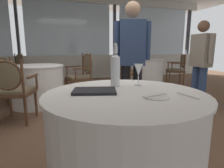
{
  "coord_description": "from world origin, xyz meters",
  "views": [
    {
      "loc": [
        -0.55,
        -2.7,
        1.08
      ],
      "look_at": [
        -0.16,
        -1.45,
        0.83
      ],
      "focal_mm": 29.66,
      "sensor_mm": 36.0,
      "label": 1
    }
  ],
  "objects_px": {
    "dining_chair_0_2": "(126,69)",
    "dining_chair_2_2": "(82,72)",
    "water_bottle": "(115,69)",
    "dining_chair_2_1": "(13,87)",
    "wine_glass": "(138,70)",
    "dining_chair_2_0": "(6,75)",
    "diner_person_0": "(201,60)",
    "menu_book": "(95,91)",
    "dining_chair_1_2": "(16,67)",
    "diner_person_1": "(132,55)",
    "dining_chair_0_1": "(127,64)",
    "dining_chair_0_0": "(178,67)",
    "side_plate": "(156,97)"
  },
  "relations": [
    {
      "from": "side_plate",
      "to": "dining_chair_2_0",
      "type": "bearing_deg",
      "value": 115.61
    },
    {
      "from": "water_bottle",
      "to": "menu_book",
      "type": "relative_size",
      "value": 1.16
    },
    {
      "from": "side_plate",
      "to": "dining_chair_2_1",
      "type": "xyz_separation_m",
      "value": [
        -1.21,
        1.84,
        -0.22
      ]
    },
    {
      "from": "wine_glass",
      "to": "diner_person_0",
      "type": "relative_size",
      "value": 0.12
    },
    {
      "from": "dining_chair_0_1",
      "to": "dining_chair_0_2",
      "type": "relative_size",
      "value": 0.97
    },
    {
      "from": "wine_glass",
      "to": "dining_chair_1_2",
      "type": "relative_size",
      "value": 0.2
    },
    {
      "from": "dining_chair_0_2",
      "to": "dining_chair_2_2",
      "type": "xyz_separation_m",
      "value": [
        -1.17,
        -0.38,
        0.01
      ]
    },
    {
      "from": "dining_chair_2_0",
      "to": "dining_chair_2_2",
      "type": "xyz_separation_m",
      "value": [
        1.58,
        -0.41,
        0.05
      ]
    },
    {
      "from": "menu_book",
      "to": "dining_chair_1_2",
      "type": "height_order",
      "value": "dining_chair_1_2"
    },
    {
      "from": "dining_chair_1_2",
      "to": "diner_person_0",
      "type": "relative_size",
      "value": 0.6
    },
    {
      "from": "side_plate",
      "to": "dining_chair_1_2",
      "type": "relative_size",
      "value": 0.18
    },
    {
      "from": "wine_glass",
      "to": "dining_chair_1_2",
      "type": "xyz_separation_m",
      "value": [
        -1.78,
        4.6,
        -0.36
      ]
    },
    {
      "from": "dining_chair_0_1",
      "to": "diner_person_0",
      "type": "height_order",
      "value": "diner_person_0"
    },
    {
      "from": "side_plate",
      "to": "diner_person_0",
      "type": "distance_m",
      "value": 2.52
    },
    {
      "from": "wine_glass",
      "to": "dining_chair_2_1",
      "type": "distance_m",
      "value": 1.95
    },
    {
      "from": "dining_chair_0_2",
      "to": "menu_book",
      "type": "bearing_deg",
      "value": -152.64
    },
    {
      "from": "wine_glass",
      "to": "diner_person_0",
      "type": "height_order",
      "value": "diner_person_0"
    },
    {
      "from": "dining_chair_0_2",
      "to": "dining_chair_2_1",
      "type": "relative_size",
      "value": 1.02
    },
    {
      "from": "dining_chair_2_1",
      "to": "diner_person_1",
      "type": "height_order",
      "value": "diner_person_1"
    },
    {
      "from": "dining_chair_2_0",
      "to": "dining_chair_0_2",
      "type": "bearing_deg",
      "value": 44.1
    },
    {
      "from": "wine_glass",
      "to": "dining_chair_2_0",
      "type": "xyz_separation_m",
      "value": [
        -1.7,
        3.01,
        -0.37
      ]
    },
    {
      "from": "diner_person_0",
      "to": "side_plate",
      "type": "bearing_deg",
      "value": 40.98
    },
    {
      "from": "dining_chair_0_1",
      "to": "dining_chair_2_2",
      "type": "xyz_separation_m",
      "value": [
        -1.85,
        -2.02,
        0.02
      ]
    },
    {
      "from": "dining_chair_0_1",
      "to": "dining_chair_2_2",
      "type": "bearing_deg",
      "value": -50.0
    },
    {
      "from": "dining_chair_0_0",
      "to": "dining_chair_2_2",
      "type": "distance_m",
      "value": 3.0
    },
    {
      "from": "dining_chair_2_0",
      "to": "diner_person_1",
      "type": "relative_size",
      "value": 0.52
    },
    {
      "from": "water_bottle",
      "to": "dining_chair_0_0",
      "type": "bearing_deg",
      "value": 46.39
    },
    {
      "from": "water_bottle",
      "to": "dining_chair_2_2",
      "type": "height_order",
      "value": "water_bottle"
    },
    {
      "from": "menu_book",
      "to": "diner_person_1",
      "type": "relative_size",
      "value": 0.18
    },
    {
      "from": "wine_glass",
      "to": "menu_book",
      "type": "xyz_separation_m",
      "value": [
        -0.41,
        -0.14,
        -0.12
      ]
    },
    {
      "from": "dining_chair_0_0",
      "to": "dining_chair_0_1",
      "type": "height_order",
      "value": "dining_chair_0_1"
    },
    {
      "from": "wine_glass",
      "to": "diner_person_1",
      "type": "xyz_separation_m",
      "value": [
        0.39,
        1.06,
        0.08
      ]
    },
    {
      "from": "dining_chair_2_0",
      "to": "dining_chair_2_1",
      "type": "bearing_deg",
      "value": -30.05
    },
    {
      "from": "dining_chair_0_1",
      "to": "diner_person_0",
      "type": "distance_m",
      "value": 3.36
    },
    {
      "from": "dining_chair_0_2",
      "to": "dining_chair_1_2",
      "type": "relative_size",
      "value": 1.02
    },
    {
      "from": "diner_person_0",
      "to": "water_bottle",
      "type": "bearing_deg",
      "value": 30.52
    },
    {
      "from": "dining_chair_0_0",
      "to": "diner_person_1",
      "type": "bearing_deg",
      "value": 64.16
    },
    {
      "from": "wine_glass",
      "to": "dining_chair_0_0",
      "type": "distance_m",
      "value": 4.29
    },
    {
      "from": "diner_person_0",
      "to": "diner_person_1",
      "type": "height_order",
      "value": "diner_person_1"
    },
    {
      "from": "menu_book",
      "to": "dining_chair_1_2",
      "type": "xyz_separation_m",
      "value": [
        -1.37,
        4.74,
        -0.24
      ]
    },
    {
      "from": "dining_chair_0_1",
      "to": "dining_chair_2_0",
      "type": "distance_m",
      "value": 3.79
    },
    {
      "from": "water_bottle",
      "to": "dining_chair_2_1",
      "type": "distance_m",
      "value": 1.79
    },
    {
      "from": "wine_glass",
      "to": "dining_chair_2_0",
      "type": "height_order",
      "value": "wine_glass"
    },
    {
      "from": "wine_glass",
      "to": "menu_book",
      "type": "relative_size",
      "value": 0.61
    },
    {
      "from": "dining_chair_0_0",
      "to": "diner_person_0",
      "type": "relative_size",
      "value": 0.59
    },
    {
      "from": "menu_book",
      "to": "dining_chair_2_1",
      "type": "distance_m",
      "value": 1.81
    },
    {
      "from": "water_bottle",
      "to": "diner_person_0",
      "type": "relative_size",
      "value": 0.23
    },
    {
      "from": "menu_book",
      "to": "dining_chair_1_2",
      "type": "bearing_deg",
      "value": 120.22
    },
    {
      "from": "dining_chair_2_1",
      "to": "side_plate",
      "type": "bearing_deg",
      "value": -132.04
    },
    {
      "from": "water_bottle",
      "to": "dining_chair_0_0",
      "type": "xyz_separation_m",
      "value": [
        3.01,
        3.16,
        -0.38
      ]
    }
  ]
}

